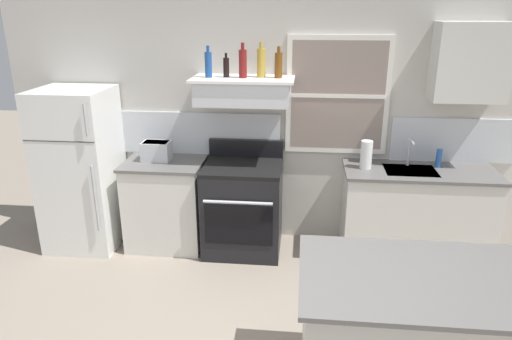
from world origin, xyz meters
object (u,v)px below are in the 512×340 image
Objects in this scene: toaster at (156,151)px; bottle_blue_liqueur at (208,64)px; stove_range at (243,207)px; refrigerator at (81,169)px; bottle_champagne_gold_foil at (261,62)px; bottle_amber_wine at (279,65)px; bottle_balsamic_dark at (226,67)px; bottle_red_label_wine at (243,63)px; paper_towel_roll at (366,155)px; dish_soap_bottle at (439,158)px.

toaster is 1.03× the size of bottle_blue_liqueur.
stove_range is (0.88, -0.07, -0.54)m from toaster.
refrigerator is 5.04× the size of bottle_champagne_gold_foil.
refrigerator reaches higher than toaster.
bottle_blue_liqueur is 0.89× the size of bottle_champagne_gold_foil.
bottle_amber_wine is at bearing -9.92° from bottle_champagne_gold_foil.
bottle_champagne_gold_foil reaches higher than bottle_amber_wine.
bottle_amber_wine is at bearing 3.72° from refrigerator.
bottle_amber_wine is (0.49, 0.01, 0.03)m from bottle_balsamic_dark.
bottle_balsamic_dark reaches higher than toaster.
refrigerator is 1.81m from bottle_balsamic_dark.
stove_range is at bearing -90.92° from bottle_red_label_wine.
paper_towel_roll is (0.85, -0.07, -0.82)m from bottle_amber_wine.
bottle_blue_liqueur is 0.17m from bottle_balsamic_dark.
refrigerator is 9.06× the size of dish_soap_bottle.
refrigerator is 6.04× the size of paper_towel_roll.
bottle_red_label_wine reaches higher than dish_soap_bottle.
bottle_red_label_wine is 0.17m from bottle_champagne_gold_foil.
stove_range is at bearing -162.24° from bottle_amber_wine.
bottle_red_label_wine is 0.33m from bottle_amber_wine.
toaster is at bearing -176.71° from bottle_champagne_gold_foil.
refrigerator is at bearing -172.83° from toaster.
stove_range is at bearing -32.17° from bottle_balsamic_dark.
toaster is 1.34× the size of bottle_balsamic_dark.
refrigerator is 7.33× the size of bottle_balsamic_dark.
toaster is 1.10m from bottle_balsamic_dark.
paper_towel_roll is (1.34, -0.06, -0.79)m from bottle_balsamic_dark.
bottle_balsamic_dark is (1.49, 0.12, 1.02)m from refrigerator.
bottle_amber_wine is (0.33, 0.11, 1.40)m from stove_range.
bottle_balsamic_dark is (0.72, 0.02, 0.83)m from toaster.
stove_range is at bearing -175.82° from dish_soap_bottle.
bottle_blue_liqueur reaches higher than paper_towel_roll.
bottle_blue_liqueur reaches higher than bottle_amber_wine.
stove_range and dish_soap_bottle have the same top height.
toaster is at bearing -178.69° from dish_soap_bottle.
bottle_balsamic_dark is 0.69× the size of bottle_champagne_gold_foil.
bottle_balsamic_dark is 0.33m from bottle_champagne_gold_foil.
bottle_amber_wine is (1.21, 0.03, 0.86)m from toaster.
bottle_amber_wine is (0.16, -0.03, -0.02)m from bottle_champagne_gold_foil.
refrigerator is at bearing -175.33° from bottle_balsamic_dark.
bottle_blue_liqueur is at bearing 178.57° from paper_towel_roll.
toaster is 1.04× the size of bottle_amber_wine.
bottle_balsamic_dark is at bearing -178.92° from dish_soap_bottle.
bottle_blue_liqueur reaches higher than toaster.
paper_towel_roll is (1.18, 0.04, 0.58)m from stove_range.
bottle_blue_liqueur is at bearing 0.05° from toaster.
toaster is 1.02m from bottle_blue_liqueur.
dish_soap_bottle is (1.55, 0.03, -0.86)m from bottle_amber_wine.
bottle_amber_wine is 1.78m from dish_soap_bottle.
bottle_blue_liqueur is 1.71m from paper_towel_roll.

